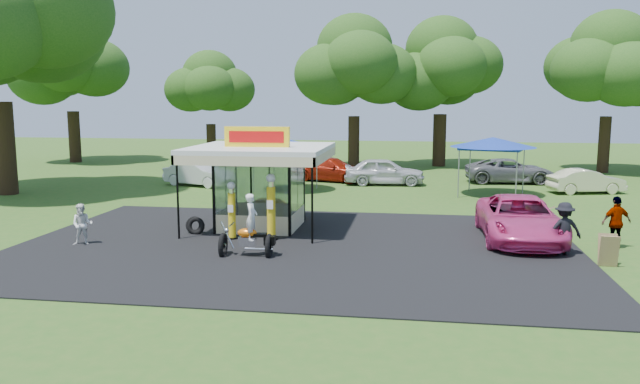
# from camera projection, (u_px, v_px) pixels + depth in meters

# --- Properties ---
(ground) EXTENTS (120.00, 120.00, 0.00)m
(ground) POSITION_uv_depth(u_px,v_px,m) (283.00, 261.00, 20.43)
(ground) COLOR #2C581B
(ground) RESTS_ON ground
(asphalt_apron) EXTENTS (20.00, 14.00, 0.04)m
(asphalt_apron) POSITION_uv_depth(u_px,v_px,m) (295.00, 246.00, 22.38)
(asphalt_apron) COLOR black
(asphalt_apron) RESTS_ON ground
(gas_station_kiosk) EXTENTS (5.40, 5.40, 4.18)m
(gas_station_kiosk) POSITION_uv_depth(u_px,v_px,m) (261.00, 185.00, 25.35)
(gas_station_kiosk) COLOR white
(gas_station_kiosk) RESTS_ON ground
(gas_pump_left) EXTENTS (0.41, 0.41, 2.20)m
(gas_pump_left) POSITION_uv_depth(u_px,v_px,m) (232.00, 212.00, 23.36)
(gas_pump_left) COLOR black
(gas_pump_left) RESTS_ON ground
(gas_pump_right) EXTENTS (0.47, 0.47, 2.53)m
(gas_pump_right) POSITION_uv_depth(u_px,v_px,m) (271.00, 209.00, 23.17)
(gas_pump_right) COLOR black
(gas_pump_right) RESTS_ON ground
(motorcycle) EXTENTS (1.91, 1.01, 2.23)m
(motorcycle) POSITION_uv_depth(u_px,v_px,m) (250.00, 231.00, 20.85)
(motorcycle) COLOR black
(motorcycle) RESTS_ON ground
(spare_tires) EXTENTS (0.84, 0.50, 0.72)m
(spare_tires) POSITION_uv_depth(u_px,v_px,m) (195.00, 226.00, 24.37)
(spare_tires) COLOR black
(spare_tires) RESTS_ON ground
(a_frame_sign) EXTENTS (0.59, 0.55, 1.02)m
(a_frame_sign) POSITION_uv_depth(u_px,v_px,m) (608.00, 250.00, 19.68)
(a_frame_sign) COLOR #593819
(a_frame_sign) RESTS_ON ground
(kiosk_car) EXTENTS (2.82, 1.13, 0.96)m
(kiosk_car) POSITION_uv_depth(u_px,v_px,m) (274.00, 207.00, 27.70)
(kiosk_car) COLOR yellow
(kiosk_car) RESTS_ON ground
(pink_sedan) EXTENTS (2.81, 5.99, 1.66)m
(pink_sedan) POSITION_uv_depth(u_px,v_px,m) (520.00, 219.00, 23.22)
(pink_sedan) COLOR #DB3B83
(pink_sedan) RESTS_ON ground
(spectator_west) EXTENTS (0.87, 0.76, 1.52)m
(spectator_west) POSITION_uv_depth(u_px,v_px,m) (82.00, 225.00, 22.50)
(spectator_west) COLOR white
(spectator_west) RESTS_ON ground
(spectator_east_a) EXTENTS (1.27, 0.85, 1.84)m
(spectator_east_a) POSITION_uv_depth(u_px,v_px,m) (564.00, 229.00, 20.96)
(spectator_east_a) COLOR black
(spectator_east_a) RESTS_ON ground
(spectator_east_b) EXTENTS (1.18, 0.77, 1.87)m
(spectator_east_b) POSITION_uv_depth(u_px,v_px,m) (616.00, 222.00, 22.04)
(spectator_east_b) COLOR gray
(spectator_east_b) RESTS_ON ground
(bg_car_a) EXTENTS (4.75, 2.97, 1.48)m
(bg_car_a) POSITION_uv_depth(u_px,v_px,m) (199.00, 174.00, 37.99)
(bg_car_a) COLOR silver
(bg_car_a) RESTS_ON ground
(bg_car_b) EXTENTS (5.60, 3.46, 1.52)m
(bg_car_b) POSITION_uv_depth(u_px,v_px,m) (331.00, 169.00, 40.19)
(bg_car_b) COLOR #9E1D0C
(bg_car_b) RESTS_ON ground
(bg_car_c) EXTENTS (5.09, 2.44, 1.68)m
(bg_car_c) POSITION_uv_depth(u_px,v_px,m) (384.00, 171.00, 38.46)
(bg_car_c) COLOR silver
(bg_car_c) RESTS_ON ground
(bg_car_d) EXTENTS (5.68, 2.93, 1.53)m
(bg_car_d) POSITION_uv_depth(u_px,v_px,m) (510.00, 171.00, 39.37)
(bg_car_d) COLOR slate
(bg_car_d) RESTS_ON ground
(bg_car_e) EXTENTS (4.37, 2.45, 1.36)m
(bg_car_e) POSITION_uv_depth(u_px,v_px,m) (586.00, 181.00, 35.03)
(bg_car_e) COLOR beige
(bg_car_e) RESTS_ON ground
(tent_west) EXTENTS (4.29, 4.29, 3.00)m
(tent_west) POSITION_uv_depth(u_px,v_px,m) (286.00, 144.00, 35.82)
(tent_west) COLOR gray
(tent_west) RESTS_ON ground
(tent_east) EXTENTS (4.58, 4.58, 3.20)m
(tent_east) POSITION_uv_depth(u_px,v_px,m) (493.00, 143.00, 33.86)
(tent_east) COLOR gray
(tent_east) RESTS_ON ground
(oak_far_a) EXTENTS (10.04, 10.04, 11.90)m
(oak_far_a) POSITION_uv_depth(u_px,v_px,m) (71.00, 71.00, 51.40)
(oak_far_a) COLOR black
(oak_far_a) RESTS_ON ground
(oak_far_b) EXTENTS (7.51, 7.51, 8.95)m
(oak_far_b) POSITION_uv_depth(u_px,v_px,m) (210.00, 93.00, 50.42)
(oak_far_b) COLOR black
(oak_far_b) RESTS_ON ground
(oak_far_c) EXTENTS (9.55, 9.55, 11.25)m
(oak_far_c) POSITION_uv_depth(u_px,v_px,m) (354.00, 73.00, 46.41)
(oak_far_c) COLOR black
(oak_far_c) RESTS_ON ground
(oak_far_d) EXTENTS (9.53, 9.53, 11.34)m
(oak_far_d) POSITION_uv_depth(u_px,v_px,m) (441.00, 73.00, 48.36)
(oak_far_d) COLOR black
(oak_far_d) RESTS_ON ground
(oak_far_e) EXTENTS (9.40, 9.40, 11.19)m
(oak_far_e) POSITION_uv_depth(u_px,v_px,m) (609.00, 72.00, 44.03)
(oak_far_e) COLOR black
(oak_far_e) RESTS_ON ground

